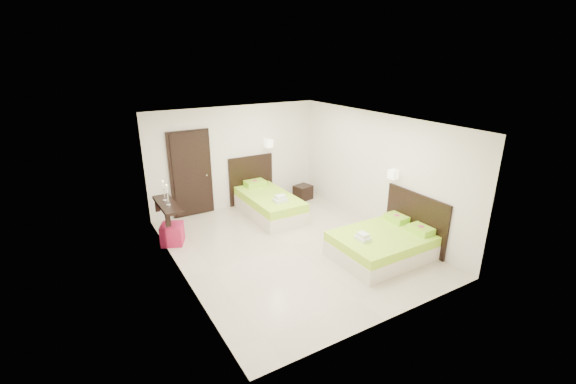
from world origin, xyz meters
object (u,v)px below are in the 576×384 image
bed_single (268,202)px  nightstand (303,192)px  bed_double (385,243)px  ottoman (172,234)px

bed_single → nightstand: bearing=18.5°
bed_single → bed_double: bed_single is taller
bed_double → nightstand: bearing=84.7°
bed_double → ottoman: 4.38m
bed_single → nightstand: (1.33, 0.45, -0.12)m
nightstand → bed_single: bearing=-173.5°
bed_double → nightstand: size_ratio=4.24×
nightstand → ottoman: (-3.81, -0.84, 0.02)m
bed_single → ottoman: 2.51m
ottoman → bed_single: bearing=9.1°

